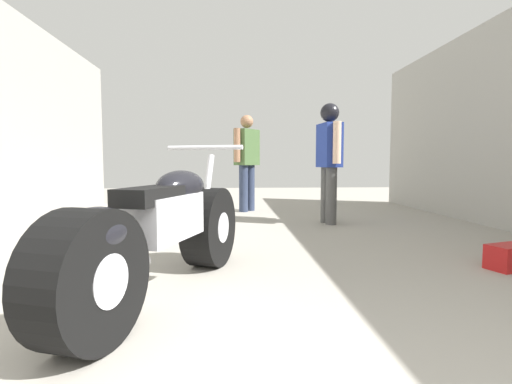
% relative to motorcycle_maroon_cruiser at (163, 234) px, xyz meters
% --- Properties ---
extents(ground_plane, '(18.84, 18.84, 0.00)m').
position_rel_motorcycle_maroon_cruiser_xyz_m(ground_plane, '(0.82, 1.50, -0.41)').
color(ground_plane, '#9E998E').
extents(motorcycle_maroon_cruiser, '(0.98, 2.13, 1.01)m').
position_rel_motorcycle_maroon_cruiser_xyz_m(motorcycle_maroon_cruiser, '(0.00, 0.00, 0.00)').
color(motorcycle_maroon_cruiser, black).
rests_on(motorcycle_maroon_cruiser, ground_plane).
extents(mechanic_in_blue, '(0.51, 0.61, 1.72)m').
position_rel_motorcycle_maroon_cruiser_xyz_m(mechanic_in_blue, '(0.71, 4.40, 0.56)').
color(mechanic_in_blue, '#2D3851').
rests_on(mechanic_in_blue, ground_plane).
extents(mechanic_with_helmet, '(0.29, 0.68, 1.71)m').
position_rel_motorcycle_maroon_cruiser_xyz_m(mechanic_with_helmet, '(1.82, 2.92, 0.61)').
color(mechanic_with_helmet, '#4C4C4C').
rests_on(mechanic_with_helmet, ground_plane).
extents(red_toolbox, '(0.44, 0.32, 0.20)m').
position_rel_motorcycle_maroon_cruiser_xyz_m(red_toolbox, '(2.73, 0.49, -0.31)').
color(red_toolbox, '#B21919').
rests_on(red_toolbox, ground_plane).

